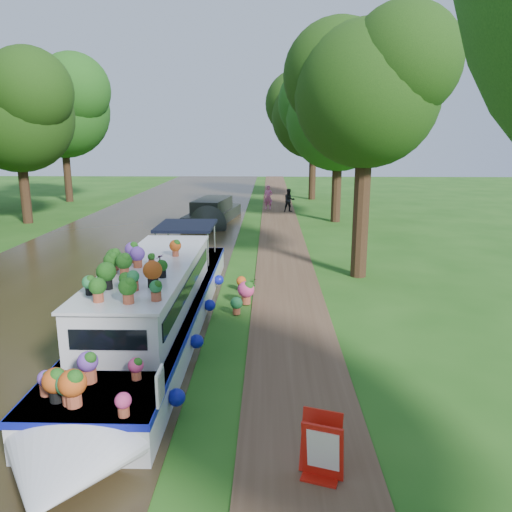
{
  "coord_description": "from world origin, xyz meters",
  "views": [
    {
      "loc": [
        0.61,
        -14.39,
        4.86
      ],
      "look_at": [
        0.19,
        0.58,
        1.3
      ],
      "focal_mm": 35.0,
      "sensor_mm": 36.0,
      "label": 1
    }
  ],
  "objects_px": {
    "pedestrian_pink": "(268,197)",
    "second_boat": "(212,213)",
    "sandwich_board": "(322,451)",
    "pedestrian_dark": "(289,200)",
    "plant_boat": "(154,304)"
  },
  "relations": [
    {
      "from": "second_boat",
      "to": "sandwich_board",
      "type": "bearing_deg",
      "value": -71.31
    },
    {
      "from": "second_boat",
      "to": "pedestrian_dark",
      "type": "relative_size",
      "value": 4.83
    },
    {
      "from": "second_boat",
      "to": "pedestrian_pink",
      "type": "relative_size",
      "value": 4.52
    },
    {
      "from": "second_boat",
      "to": "pedestrian_pink",
      "type": "bearing_deg",
      "value": 67.52
    },
    {
      "from": "second_boat",
      "to": "pedestrian_dark",
      "type": "height_order",
      "value": "pedestrian_dark"
    },
    {
      "from": "plant_boat",
      "to": "sandwich_board",
      "type": "height_order",
      "value": "plant_boat"
    },
    {
      "from": "pedestrian_dark",
      "to": "sandwich_board",
      "type": "bearing_deg",
      "value": -103.19
    },
    {
      "from": "pedestrian_pink",
      "to": "pedestrian_dark",
      "type": "bearing_deg",
      "value": -32.47
    },
    {
      "from": "sandwich_board",
      "to": "pedestrian_pink",
      "type": "relative_size",
      "value": 0.58
    },
    {
      "from": "plant_boat",
      "to": "pedestrian_pink",
      "type": "height_order",
      "value": "plant_boat"
    },
    {
      "from": "second_boat",
      "to": "sandwich_board",
      "type": "xyz_separation_m",
      "value": [
        4.13,
        -22.54,
        -0.1
      ]
    },
    {
      "from": "pedestrian_pink",
      "to": "second_boat",
      "type": "bearing_deg",
      "value": -111.41
    },
    {
      "from": "second_boat",
      "to": "sandwich_board",
      "type": "height_order",
      "value": "second_boat"
    },
    {
      "from": "sandwich_board",
      "to": "pedestrian_dark",
      "type": "bearing_deg",
      "value": 106.8
    },
    {
      "from": "sandwich_board",
      "to": "plant_boat",
      "type": "bearing_deg",
      "value": 142.51
    }
  ]
}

